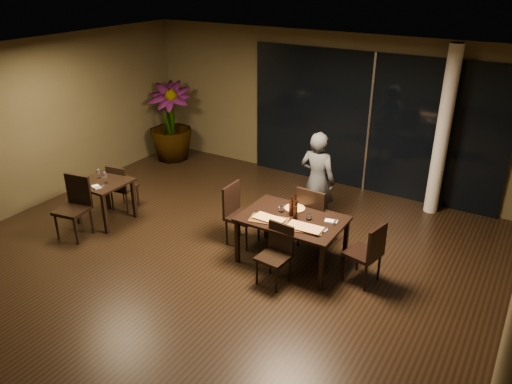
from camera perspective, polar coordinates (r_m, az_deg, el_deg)
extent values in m
plane|color=black|center=(7.62, -5.58, -8.51)|extent=(8.00, 8.00, 0.00)
cube|color=#433B24|center=(10.24, 7.80, 9.47)|extent=(8.00, 0.10, 3.00)
cube|color=#433B24|center=(9.79, -25.53, 6.55)|extent=(0.10, 8.00, 3.00)
cube|color=silver|center=(6.48, -6.71, 14.42)|extent=(8.00, 8.00, 0.04)
cube|color=black|center=(9.86, 12.87, 7.57)|extent=(5.00, 0.06, 2.70)
cylinder|color=silver|center=(9.21, 20.56, 6.36)|extent=(0.24, 0.24, 3.00)
cube|color=black|center=(7.37, 4.18, -3.08)|extent=(1.50, 1.00, 0.04)
cube|color=black|center=(7.53, -2.15, -5.67)|extent=(0.06, 0.06, 0.71)
cube|color=black|center=(6.97, 7.49, -8.62)|extent=(0.06, 0.06, 0.71)
cube|color=black|center=(8.18, 1.24, -3.00)|extent=(0.06, 0.06, 0.71)
cube|color=black|center=(7.67, 10.22, -5.45)|extent=(0.06, 0.06, 0.71)
cube|color=black|center=(8.95, -17.07, 1.06)|extent=(0.80, 0.80, 0.04)
cube|color=black|center=(9.15, -19.77, -1.39)|extent=(0.06, 0.06, 0.71)
cube|color=black|center=(8.67, -16.87, -2.45)|extent=(0.06, 0.06, 0.71)
cube|color=black|center=(9.54, -16.70, 0.13)|extent=(0.06, 0.06, 0.71)
cube|color=black|center=(9.08, -13.77, -0.80)|extent=(0.06, 0.06, 0.71)
cube|color=black|center=(7.98, 6.87, -2.85)|extent=(0.50, 0.50, 0.05)
cylinder|color=black|center=(8.18, 8.65, -4.19)|extent=(0.04, 0.04, 0.49)
cylinder|color=black|center=(8.32, 6.22, -3.48)|extent=(0.04, 0.04, 0.49)
cylinder|color=black|center=(7.87, 7.39, -5.35)|extent=(0.04, 0.04, 0.49)
cylinder|color=black|center=(8.02, 4.89, -4.59)|extent=(0.04, 0.04, 0.49)
cube|color=black|center=(7.68, 6.22, -1.68)|extent=(0.48, 0.07, 0.55)
cube|color=black|center=(7.02, 2.00, -7.52)|extent=(0.44, 0.44, 0.05)
cylinder|color=black|center=(7.10, 0.08, -9.10)|extent=(0.03, 0.03, 0.42)
cylinder|color=black|center=(6.94, 2.34, -10.00)|extent=(0.03, 0.03, 0.42)
cylinder|color=black|center=(7.33, 1.64, -7.92)|extent=(0.03, 0.03, 0.42)
cylinder|color=black|center=(7.18, 3.85, -8.76)|extent=(0.03, 0.03, 0.42)
cube|color=black|center=(7.03, 2.89, -5.27)|extent=(0.41, 0.07, 0.46)
cube|color=black|center=(7.97, -1.54, -2.87)|extent=(0.46, 0.46, 0.05)
cylinder|color=black|center=(7.85, -1.11, -5.26)|extent=(0.04, 0.04, 0.47)
cylinder|color=black|center=(8.13, 0.31, -4.13)|extent=(0.04, 0.04, 0.47)
cylinder|color=black|center=(8.04, -3.38, -4.56)|extent=(0.04, 0.04, 0.47)
cylinder|color=black|center=(8.31, -1.92, -3.48)|extent=(0.04, 0.04, 0.47)
cube|color=black|center=(7.96, -2.83, -0.84)|extent=(0.04, 0.46, 0.52)
cube|color=black|center=(7.22, 12.11, -6.89)|extent=(0.52, 0.52, 0.05)
cylinder|color=black|center=(7.54, 11.54, -7.33)|extent=(0.04, 0.04, 0.45)
cylinder|color=black|center=(7.28, 10.00, -8.45)|extent=(0.04, 0.04, 0.45)
cylinder|color=black|center=(7.39, 13.87, -8.28)|extent=(0.04, 0.04, 0.45)
cylinder|color=black|center=(7.13, 12.39, -9.47)|extent=(0.04, 0.04, 0.45)
cube|color=black|center=(7.01, 13.65, -5.71)|extent=(0.13, 0.43, 0.49)
cube|color=black|center=(9.46, -14.86, 0.52)|extent=(0.46, 0.46, 0.05)
cylinder|color=black|center=(9.57, -13.35, -0.39)|extent=(0.03, 0.03, 0.41)
cylinder|color=black|center=(9.75, -14.93, -0.06)|extent=(0.03, 0.03, 0.41)
cylinder|color=black|center=(9.33, -14.51, -1.18)|extent=(0.03, 0.03, 0.41)
cylinder|color=black|center=(9.52, -16.11, -0.83)|extent=(0.03, 0.03, 0.41)
cube|color=black|center=(9.24, -15.68, 1.38)|extent=(0.40, 0.09, 0.46)
cube|color=black|center=(8.67, -20.27, -1.98)|extent=(0.55, 0.55, 0.05)
cylinder|color=black|center=(8.78, -21.82, -3.70)|extent=(0.04, 0.04, 0.49)
cylinder|color=black|center=(8.53, -19.88, -4.21)|extent=(0.04, 0.04, 0.49)
cylinder|color=black|center=(9.03, -20.20, -2.63)|extent=(0.04, 0.04, 0.49)
cylinder|color=black|center=(8.79, -18.27, -3.10)|extent=(0.04, 0.04, 0.49)
cube|color=black|center=(8.71, -19.62, 0.20)|extent=(0.48, 0.12, 0.54)
imported|color=#2F3134|center=(8.38, 7.00, 1.28)|extent=(0.58, 0.39, 1.70)
imported|color=#194617|center=(11.54, -9.78, 7.88)|extent=(1.30, 1.30, 1.76)
cube|color=#482E17|center=(7.27, 1.49, -3.20)|extent=(0.61, 0.41, 0.01)
cube|color=#4F2C19|center=(7.07, 5.59, -4.20)|extent=(0.56, 0.36, 0.01)
cylinder|color=#AB2713|center=(7.62, 4.45, -1.88)|extent=(0.30, 0.30, 0.01)
cylinder|color=white|center=(7.50, 2.91, -1.94)|extent=(0.08, 0.08, 0.10)
cylinder|color=white|center=(7.31, 6.07, -2.80)|extent=(0.08, 0.08, 0.10)
cube|color=white|center=(7.08, 7.41, -4.23)|extent=(0.19, 0.11, 0.01)
cube|color=white|center=(7.31, 8.58, -3.31)|extent=(0.20, 0.13, 0.01)
cube|color=white|center=(8.74, -17.78, 0.58)|extent=(0.21, 0.16, 0.01)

